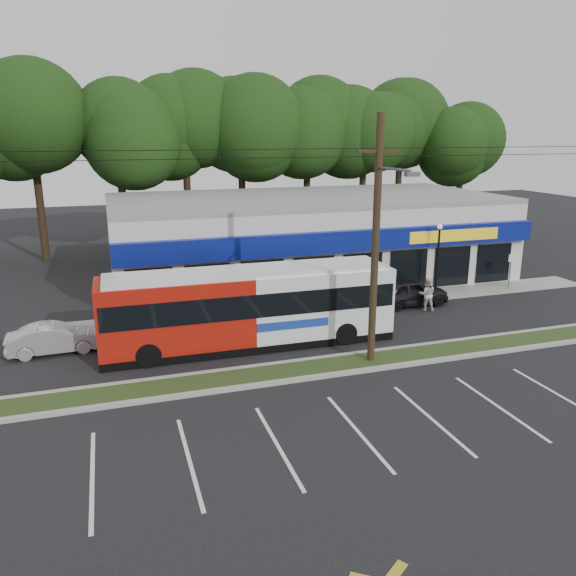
# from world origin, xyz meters

# --- Properties ---
(ground) EXTENTS (120.00, 120.00, 0.00)m
(ground) POSITION_xyz_m (0.00, 0.00, 0.00)
(ground) COLOR black
(ground) RESTS_ON ground
(grass_strip) EXTENTS (40.00, 1.60, 0.12)m
(grass_strip) POSITION_xyz_m (0.00, 1.00, 0.06)
(grass_strip) COLOR #273D19
(grass_strip) RESTS_ON ground
(curb_south) EXTENTS (40.00, 0.25, 0.14)m
(curb_south) POSITION_xyz_m (0.00, 0.15, 0.07)
(curb_south) COLOR #9E9E93
(curb_south) RESTS_ON ground
(curb_north) EXTENTS (40.00, 0.25, 0.14)m
(curb_north) POSITION_xyz_m (0.00, 1.85, 0.07)
(curb_north) COLOR #9E9E93
(curb_north) RESTS_ON ground
(sidewalk) EXTENTS (32.00, 2.20, 0.10)m
(sidewalk) POSITION_xyz_m (5.00, 9.00, 0.05)
(sidewalk) COLOR #9E9E93
(sidewalk) RESTS_ON ground
(strip_mall) EXTENTS (25.00, 12.55, 5.30)m
(strip_mall) POSITION_xyz_m (5.50, 15.91, 2.65)
(strip_mall) COLOR beige
(strip_mall) RESTS_ON ground
(utility_pole) EXTENTS (50.00, 2.77, 10.00)m
(utility_pole) POSITION_xyz_m (2.83, 0.93, 5.41)
(utility_pole) COLOR black
(utility_pole) RESTS_ON ground
(lamp_post) EXTENTS (0.30, 0.30, 4.25)m
(lamp_post) POSITION_xyz_m (11.00, 8.80, 2.67)
(lamp_post) COLOR black
(lamp_post) RESTS_ON ground
(sign_post) EXTENTS (0.45, 0.10, 2.23)m
(sign_post) POSITION_xyz_m (16.00, 8.57, 1.56)
(sign_post) COLOR #59595E
(sign_post) RESTS_ON ground
(tree_line) EXTENTS (46.76, 6.76, 11.83)m
(tree_line) POSITION_xyz_m (4.00, 26.00, 8.42)
(tree_line) COLOR black
(tree_line) RESTS_ON ground
(metrobus) EXTENTS (13.05, 2.93, 3.49)m
(metrobus) POSITION_xyz_m (-1.30, 4.50, 1.85)
(metrobus) COLOR #AE170D
(metrobus) RESTS_ON ground
(car_dark) EXTENTS (4.51, 1.97, 1.51)m
(car_dark) POSITION_xyz_m (8.54, 7.60, 0.76)
(car_dark) COLOR black
(car_dark) RESTS_ON ground
(car_silver) EXTENTS (4.03, 1.61, 1.30)m
(car_silver) POSITION_xyz_m (-9.59, 6.20, 0.65)
(car_silver) COLOR #ACAEB4
(car_silver) RESTS_ON ground
(pedestrian_a) EXTENTS (0.67, 0.64, 1.53)m
(pedestrian_a) POSITION_xyz_m (5.46, 8.50, 0.77)
(pedestrian_a) COLOR white
(pedestrian_a) RESTS_ON ground
(pedestrian_b) EXTENTS (1.08, 0.98, 1.81)m
(pedestrian_b) POSITION_xyz_m (9.00, 6.50, 0.90)
(pedestrian_b) COLOR beige
(pedestrian_b) RESTS_ON ground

